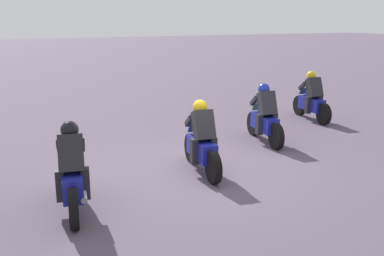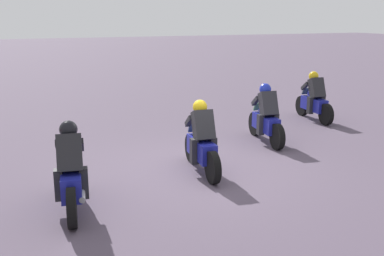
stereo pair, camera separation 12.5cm
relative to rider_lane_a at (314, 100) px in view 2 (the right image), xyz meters
name	(u,v)px [view 2 (the right image)]	position (x,y,z in m)	size (l,w,h in m)	color
ground_plane	(196,170)	(-2.86, 5.29, -0.62)	(120.00, 120.00, 0.00)	#534657
rider_lane_a	(314,100)	(0.00, 0.00, 0.00)	(2.04, 0.58, 1.51)	black
rider_lane_b	(266,118)	(-1.58, 2.75, 0.00)	(2.04, 0.60, 1.51)	black
rider_lane_c	(202,143)	(-3.03, 5.22, 0.00)	(2.04, 0.57, 1.51)	black
rider_lane_d	(71,174)	(-3.89, 8.00, 0.00)	(2.03, 0.61, 1.51)	black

